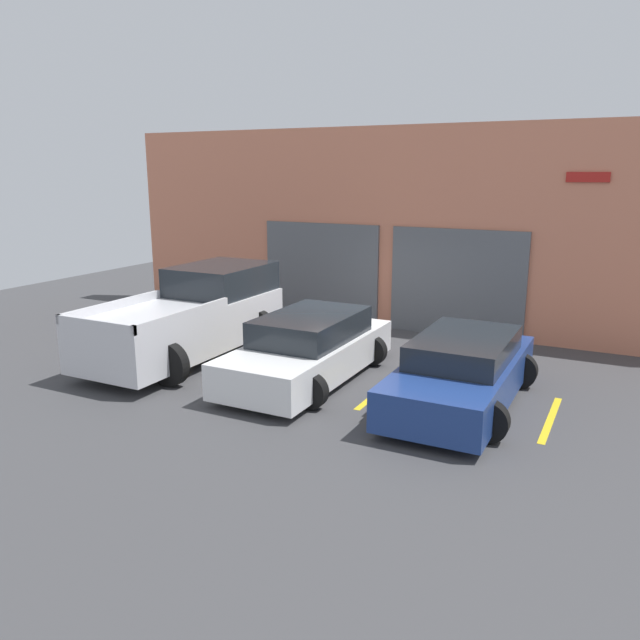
% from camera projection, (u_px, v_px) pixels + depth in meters
% --- Properties ---
extents(ground_plane, '(28.00, 28.00, 0.00)m').
position_uv_depth(ground_plane, '(344.00, 357.00, 13.89)').
color(ground_plane, '#3D3D3F').
extents(shophouse_building, '(16.19, 0.68, 5.14)m').
position_uv_depth(shophouse_building, '(398.00, 230.00, 16.15)').
color(shophouse_building, '#D17A5B').
rests_on(shophouse_building, ground).
extents(pickup_truck, '(2.58, 5.10, 1.90)m').
position_uv_depth(pickup_truck, '(193.00, 316.00, 13.82)').
color(pickup_truck, silver).
rests_on(pickup_truck, ground).
extents(sedan_white, '(2.19, 4.50, 1.31)m').
position_uv_depth(sedan_white, '(309.00, 349.00, 12.32)').
color(sedan_white, white).
rests_on(sedan_white, ground).
extents(sedan_side, '(2.19, 4.45, 1.24)m').
position_uv_depth(sedan_side, '(462.00, 372.00, 10.97)').
color(sedan_side, navy).
rests_on(sedan_side, ground).
extents(parking_stripe_far_left, '(0.12, 2.20, 0.01)m').
position_uv_depth(parking_stripe_far_left, '(135.00, 349.00, 14.47)').
color(parking_stripe_far_left, gold).
rests_on(parking_stripe_far_left, ground).
extents(parking_stripe_left, '(0.12, 2.20, 0.01)m').
position_uv_depth(parking_stripe_left, '(245.00, 368.00, 13.12)').
color(parking_stripe_left, gold).
rests_on(parking_stripe_left, ground).
extents(parking_stripe_centre, '(0.12, 2.20, 0.01)m').
position_uv_depth(parking_stripe_centre, '(380.00, 390.00, 11.77)').
color(parking_stripe_centre, gold).
rests_on(parking_stripe_centre, ground).
extents(parking_stripe_right, '(0.12, 2.20, 0.01)m').
position_uv_depth(parking_stripe_right, '(550.00, 419.00, 10.42)').
color(parking_stripe_right, gold).
rests_on(parking_stripe_right, ground).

